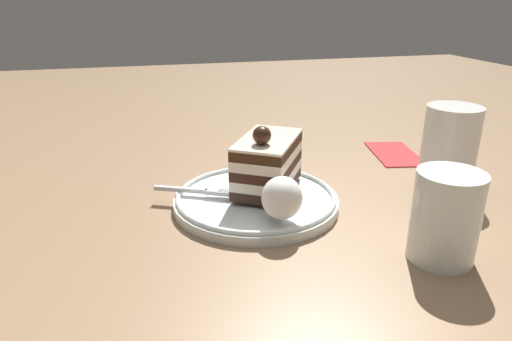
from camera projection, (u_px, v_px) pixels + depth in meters
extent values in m
plane|color=#88694B|center=(235.00, 200.00, 0.58)|extent=(2.40, 2.40, 0.00)
cylinder|color=white|center=(256.00, 201.00, 0.56)|extent=(0.20, 0.20, 0.01)
torus|color=white|center=(256.00, 196.00, 0.56)|extent=(0.20, 0.20, 0.01)
cube|color=#362117|center=(267.00, 183.00, 0.57)|extent=(0.12, 0.11, 0.01)
cube|color=#F1E5CE|center=(268.00, 174.00, 0.57)|extent=(0.12, 0.11, 0.01)
cube|color=#371A13|center=(268.00, 164.00, 0.56)|extent=(0.12, 0.11, 0.01)
cube|color=#F9E6CC|center=(268.00, 155.00, 0.56)|extent=(0.12, 0.11, 0.01)
cube|color=#39200F|center=(268.00, 145.00, 0.56)|extent=(0.12, 0.11, 0.01)
cube|color=#F6E0C9|center=(268.00, 139.00, 0.55)|extent=(0.13, 0.11, 0.00)
sphere|color=#341F10|center=(262.00, 135.00, 0.53)|extent=(0.02, 0.02, 0.02)
ellipsoid|color=white|center=(282.00, 198.00, 0.49)|extent=(0.04, 0.04, 0.05)
cube|color=silver|center=(180.00, 189.00, 0.56)|extent=(0.03, 0.06, 0.00)
cube|color=silver|center=(212.00, 192.00, 0.56)|extent=(0.02, 0.02, 0.00)
cube|color=silver|center=(229.00, 195.00, 0.55)|extent=(0.01, 0.03, 0.00)
cube|color=silver|center=(230.00, 194.00, 0.55)|extent=(0.01, 0.03, 0.00)
cube|color=silver|center=(230.00, 193.00, 0.55)|extent=(0.01, 0.03, 0.00)
cube|color=silver|center=(231.00, 191.00, 0.56)|extent=(0.01, 0.03, 0.00)
cylinder|color=white|center=(449.00, 149.00, 0.59)|extent=(0.07, 0.07, 0.11)
cylinder|color=silver|center=(447.00, 162.00, 0.60)|extent=(0.06, 0.06, 0.07)
cylinder|color=white|center=(445.00, 217.00, 0.44)|extent=(0.06, 0.06, 0.09)
cylinder|color=#B7232D|center=(442.00, 234.00, 0.44)|extent=(0.06, 0.06, 0.05)
cube|color=#A92C2F|center=(394.00, 153.00, 0.74)|extent=(0.13, 0.09, 0.00)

